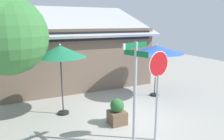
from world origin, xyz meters
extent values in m
cube|color=#9E9B93|center=(0.00, 0.00, -0.05)|extent=(28.00, 28.00, 0.10)
cube|color=#705B4C|center=(-0.72, 5.65, 1.64)|extent=(8.06, 4.77, 3.29)
cube|color=#B7BABF|center=(-0.72, 5.50, 3.76)|extent=(8.56, 5.24, 1.80)
cube|color=black|center=(-0.72, 3.21, 2.94)|extent=(7.46, 0.16, 0.44)
cylinder|color=#A8AAB2|center=(-0.95, -1.90, 1.55)|extent=(0.09, 0.09, 3.09)
cube|color=#116B38|center=(-0.95, -1.90, 2.99)|extent=(0.84, 0.29, 0.16)
cube|color=#116B38|center=(-0.95, -1.90, 2.77)|extent=(0.29, 0.84, 0.16)
cube|color=white|center=(-1.39, -2.04, 2.99)|extent=(0.07, 0.05, 0.16)
cylinder|color=#A8AAB2|center=(-0.21, -1.99, 1.05)|extent=(0.07, 0.07, 2.10)
cylinder|color=white|center=(-0.21, -1.99, 2.42)|extent=(0.76, 0.13, 0.77)
cylinder|color=red|center=(-0.21, -1.99, 2.42)|extent=(0.72, 0.14, 0.72)
cylinder|color=black|center=(-2.39, 1.18, 0.04)|extent=(0.44, 0.44, 0.08)
cylinder|color=#333335|center=(-2.39, 1.18, 1.18)|extent=(0.05, 0.05, 2.36)
cone|color=#1E724C|center=(-2.39, 1.18, 2.54)|extent=(1.96, 1.96, 0.45)
sphere|color=silver|center=(-2.39, 1.18, 2.79)|extent=(0.08, 0.08, 0.08)
cylinder|color=black|center=(2.26, 1.42, 0.04)|extent=(0.44, 0.44, 0.08)
cylinder|color=#333335|center=(2.26, 1.42, 1.11)|extent=(0.05, 0.05, 2.22)
cone|color=#2D56B7|center=(2.26, 1.42, 2.34)|extent=(2.58, 2.58, 0.35)
sphere|color=silver|center=(2.26, 1.42, 2.55)|extent=(0.08, 0.08, 0.08)
sphere|color=#387538|center=(-4.11, 0.67, 3.20)|extent=(2.53, 2.53, 2.53)
cube|color=brown|center=(-0.80, -0.49, 0.24)|extent=(0.59, 0.59, 0.48)
sphere|color=#28602D|center=(-0.80, -0.49, 0.70)|extent=(0.50, 0.50, 0.50)
camera|label=1|loc=(-3.99, -6.86, 3.61)|focal=33.99mm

